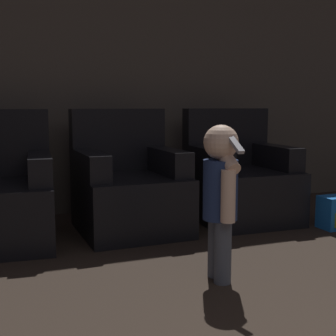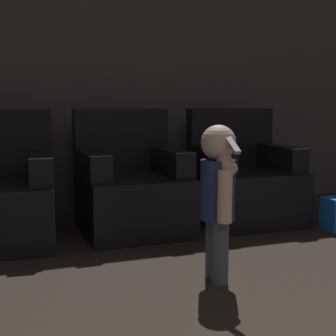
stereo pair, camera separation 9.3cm
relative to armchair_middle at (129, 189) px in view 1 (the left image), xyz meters
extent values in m
cube|color=#51493F|center=(0.12, 0.78, 0.96)|extent=(8.40, 0.05, 2.60)
cube|color=black|center=(-0.69, -0.08, 0.21)|extent=(0.22, 0.70, 0.20)
cube|color=black|center=(0.00, -0.06, -0.11)|extent=(0.81, 0.86, 0.45)
cube|color=black|center=(0.00, 0.29, 0.37)|extent=(0.80, 0.17, 0.52)
cube|color=black|center=(-0.32, -0.06, 0.21)|extent=(0.17, 0.69, 0.20)
cube|color=black|center=(0.32, -0.05, 0.21)|extent=(0.17, 0.69, 0.20)
cube|color=black|center=(1.01, -0.06, -0.11)|extent=(0.82, 0.88, 0.45)
cube|color=black|center=(1.02, 0.29, 0.37)|extent=(0.80, 0.19, 0.52)
cube|color=black|center=(0.69, -0.04, 0.21)|extent=(0.18, 0.69, 0.20)
cube|color=black|center=(1.33, -0.07, 0.21)|extent=(0.18, 0.69, 0.20)
cylinder|color=#474C56|center=(0.18, -1.18, -0.16)|extent=(0.10, 0.10, 0.36)
cylinder|color=#474C56|center=(0.17, -1.29, -0.16)|extent=(0.10, 0.10, 0.36)
cylinder|color=navy|center=(0.18, -1.24, 0.19)|extent=(0.20, 0.20, 0.34)
sphere|color=beige|center=(0.18, -1.24, 0.46)|extent=(0.20, 0.20, 0.20)
cylinder|color=beige|center=(0.16, -1.36, 0.18)|extent=(0.08, 0.08, 0.29)
cylinder|color=beige|center=(0.19, -1.24, 0.39)|extent=(0.08, 0.29, 0.21)
cube|color=#99999E|center=(0.19, -1.36, 0.46)|extent=(0.04, 0.16, 0.10)
cube|color=blue|center=(1.60, -0.57, -0.20)|extent=(0.26, 0.19, 0.27)
camera|label=1|loc=(-1.04, -3.56, 0.67)|focal=50.00mm
camera|label=2|loc=(-0.95, -3.59, 0.67)|focal=50.00mm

